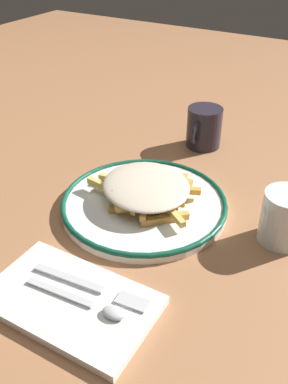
% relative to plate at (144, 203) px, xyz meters
% --- Properties ---
extents(ground_plane, '(2.60, 2.60, 0.00)m').
position_rel_plate_xyz_m(ground_plane, '(0.00, 0.00, -0.01)').
color(ground_plane, '#9A6642').
extents(plate, '(0.30, 0.30, 0.02)m').
position_rel_plate_xyz_m(plate, '(0.00, 0.00, 0.00)').
color(plate, silver).
rests_on(plate, ground_plane).
extents(fries_heap, '(0.22, 0.23, 0.04)m').
position_rel_plate_xyz_m(fries_heap, '(-0.01, 0.00, 0.03)').
color(fries_heap, gold).
rests_on(fries_heap, plate).
extents(napkin, '(0.14, 0.23, 0.01)m').
position_rel_plate_xyz_m(napkin, '(0.24, 0.03, -0.00)').
color(napkin, white).
rests_on(napkin, ground_plane).
extents(fork, '(0.03, 0.18, 0.00)m').
position_rel_plate_xyz_m(fork, '(0.22, 0.04, 0.01)').
color(fork, silver).
rests_on(fork, napkin).
extents(spoon, '(0.03, 0.15, 0.01)m').
position_rel_plate_xyz_m(spoon, '(0.24, 0.06, 0.01)').
color(spoon, silver).
rests_on(spoon, napkin).
extents(water_glass, '(0.08, 0.08, 0.09)m').
position_rel_plate_xyz_m(water_glass, '(-0.04, 0.24, 0.03)').
color(water_glass, silver).
rests_on(water_glass, ground_plane).
extents(coffee_mug, '(0.10, 0.08, 0.09)m').
position_rel_plate_xyz_m(coffee_mug, '(-0.27, -0.01, 0.03)').
color(coffee_mug, '#27212C').
rests_on(coffee_mug, ground_plane).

